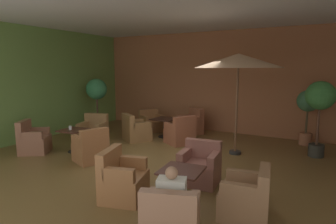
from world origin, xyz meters
name	(u,v)px	position (x,y,z in m)	size (l,w,h in m)	color
ground_plane	(160,160)	(0.00, 0.00, -0.01)	(9.53, 8.06, 0.02)	brown
wall_back_brick	(215,82)	(0.00, 3.99, 1.82)	(9.53, 0.08, 3.65)	#AA6742
wall_left_accent	(36,84)	(-4.73, 0.00, 1.82)	(0.08, 8.06, 3.65)	#6D9949
ceiling_slab	(160,11)	(0.00, 0.00, 3.68)	(9.53, 8.06, 0.06)	silver
cafe_table_front_left	(74,135)	(-2.49, -0.54, 0.49)	(0.75, 0.75, 0.64)	black
armchair_front_left_north	(93,132)	(-2.78, 0.53, 0.32)	(0.94, 0.92, 0.89)	olive
armchair_front_left_east	(33,141)	(-3.40, -1.16, 0.33)	(0.98, 0.98, 0.91)	#915F46
armchair_front_left_south	(91,149)	(-1.46, -0.95, 0.33)	(0.94, 0.93, 0.88)	#A0663C
cafe_table_front_right	(182,178)	(1.55, -1.91, 0.49)	(0.75, 0.75, 0.64)	black
armchair_front_right_north	(171,221)	(1.90, -2.93, 0.30)	(0.92, 0.90, 0.82)	#93664A
armchair_front_right_east	(246,198)	(2.61, -1.76, 0.31)	(0.84, 0.82, 0.82)	#916845
armchair_front_right_south	(200,167)	(1.43, -0.84, 0.32)	(0.84, 0.82, 0.84)	#90594B
armchair_front_right_west	(122,181)	(0.51, -2.20, 0.33)	(0.89, 0.95, 0.90)	#A0683B
cafe_table_mid_center	(164,123)	(-1.15, 2.21, 0.49)	(0.81, 0.81, 0.64)	black
armchair_mid_center_north	(151,123)	(-2.02, 2.76, 0.30)	(1.01, 1.02, 0.80)	#9F693C
armchair_mid_center_east	(136,131)	(-1.72, 1.34, 0.32)	(1.06, 1.06, 0.88)	olive
armchair_mid_center_south	(180,134)	(-0.27, 1.66, 0.33)	(1.04, 1.03, 0.90)	#A35B3F
armchair_mid_center_west	(190,125)	(-0.58, 3.08, 0.33)	(1.06, 1.07, 0.91)	#9F5A3D
patio_umbrella_tall_red	(238,61)	(1.52, 1.46, 2.51)	(2.31, 2.31, 2.71)	#2D2D2D
potted_tree_left_corner	(308,107)	(3.14, 3.44, 1.18)	(0.65, 0.65, 1.68)	#AB6847
potted_tree_mid_left	(97,95)	(-3.80, 1.83, 1.35)	(0.77, 0.77, 1.95)	#AE684C
potted_tree_mid_right	(320,102)	(3.47, 2.27, 1.47)	(0.74, 0.74, 2.00)	#33342D
patron_blue_shirt	(172,193)	(1.89, -2.89, 0.68)	(0.44, 0.35, 0.64)	silver
iced_drink_cup	(70,128)	(-2.56, -0.59, 0.69)	(0.08, 0.08, 0.11)	white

